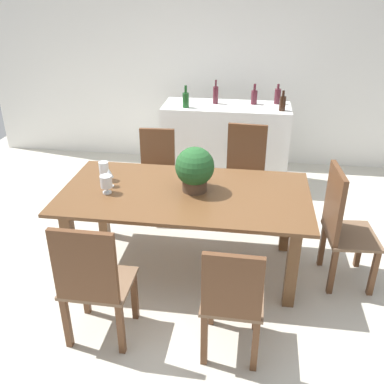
{
  "coord_description": "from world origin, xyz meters",
  "views": [
    {
      "loc": [
        0.52,
        -3.25,
        2.36
      ],
      "look_at": [
        0.05,
        -0.03,
        0.73
      ],
      "focal_mm": 40.11,
      "sensor_mm": 36.0,
      "label": 1
    }
  ],
  "objects_px": {
    "flower_centerpiece": "(195,168)",
    "wine_bottle_amber": "(277,96)",
    "crystal_vase_left": "(106,182)",
    "wine_glass": "(109,174)",
    "wine_bottle_tall": "(254,97)",
    "wine_bottle_clear": "(216,95)",
    "chair_near_right": "(232,298)",
    "crystal_vase_center_near": "(104,170)",
    "chair_foot_end": "(341,222)",
    "kitchen_counter": "(225,144)",
    "wine_bottle_green": "(283,103)",
    "chair_far_right": "(245,169)",
    "dining_table": "(185,203)",
    "chair_near_left": "(92,280)",
    "wine_bottle_dark": "(186,99)",
    "chair_far_left": "(156,169)"
  },
  "relations": [
    {
      "from": "flower_centerpiece",
      "to": "wine_bottle_amber",
      "type": "relative_size",
      "value": 1.61
    },
    {
      "from": "crystal_vase_left",
      "to": "wine_glass",
      "type": "relative_size",
      "value": 0.95
    },
    {
      "from": "wine_bottle_tall",
      "to": "wine_bottle_clear",
      "type": "xyz_separation_m",
      "value": [
        -0.46,
        -0.04,
        0.02
      ]
    },
    {
      "from": "crystal_vase_left",
      "to": "wine_bottle_tall",
      "type": "relative_size",
      "value": 0.64
    },
    {
      "from": "chair_near_right",
      "to": "wine_bottle_amber",
      "type": "distance_m",
      "value": 3.12
    },
    {
      "from": "flower_centerpiece",
      "to": "wine_bottle_tall",
      "type": "relative_size",
      "value": 1.57
    },
    {
      "from": "crystal_vase_center_near",
      "to": "crystal_vase_left",
      "type": "bearing_deg",
      "value": -67.58
    },
    {
      "from": "chair_foot_end",
      "to": "kitchen_counter",
      "type": "xyz_separation_m",
      "value": [
        -1.09,
        1.9,
        -0.07
      ]
    },
    {
      "from": "wine_bottle_green",
      "to": "chair_far_right",
      "type": "bearing_deg",
      "value": -116.61
    },
    {
      "from": "dining_table",
      "to": "wine_bottle_clear",
      "type": "height_order",
      "value": "wine_bottle_clear"
    },
    {
      "from": "wine_bottle_green",
      "to": "chair_near_left",
      "type": "bearing_deg",
      "value": -115.7
    },
    {
      "from": "crystal_vase_center_near",
      "to": "chair_near_left",
      "type": "bearing_deg",
      "value": -76.46
    },
    {
      "from": "crystal_vase_center_near",
      "to": "wine_bottle_dark",
      "type": "relative_size",
      "value": 0.66
    },
    {
      "from": "chair_far_left",
      "to": "chair_foot_end",
      "type": "relative_size",
      "value": 0.89
    },
    {
      "from": "flower_centerpiece",
      "to": "kitchen_counter",
      "type": "height_order",
      "value": "flower_centerpiece"
    },
    {
      "from": "chair_near_right",
      "to": "wine_bottle_dark",
      "type": "xyz_separation_m",
      "value": [
        -0.73,
        2.73,
        0.58
      ]
    },
    {
      "from": "wine_glass",
      "to": "kitchen_counter",
      "type": "relative_size",
      "value": 0.11
    },
    {
      "from": "crystal_vase_left",
      "to": "wine_bottle_tall",
      "type": "bearing_deg",
      "value": 61.03
    },
    {
      "from": "wine_bottle_dark",
      "to": "wine_bottle_clear",
      "type": "xyz_separation_m",
      "value": [
        0.33,
        0.22,
        0.01
      ]
    },
    {
      "from": "chair_near_right",
      "to": "wine_bottle_amber",
      "type": "bearing_deg",
      "value": -95.37
    },
    {
      "from": "flower_centerpiece",
      "to": "crystal_vase_center_near",
      "type": "xyz_separation_m",
      "value": [
        -0.82,
        0.1,
        -0.1
      ]
    },
    {
      "from": "chair_near_left",
      "to": "crystal_vase_left",
      "type": "xyz_separation_m",
      "value": [
        -0.17,
        0.88,
        0.3
      ]
    },
    {
      "from": "chair_far_left",
      "to": "wine_bottle_clear",
      "type": "bearing_deg",
      "value": 57.47
    },
    {
      "from": "chair_far_left",
      "to": "crystal_vase_center_near",
      "type": "distance_m",
      "value": 0.96
    },
    {
      "from": "chair_far_left",
      "to": "kitchen_counter",
      "type": "xyz_separation_m",
      "value": [
        0.68,
        0.89,
        -0.01
      ]
    },
    {
      "from": "chair_far_left",
      "to": "kitchen_counter",
      "type": "distance_m",
      "value": 1.13
    },
    {
      "from": "chair_foot_end",
      "to": "wine_bottle_dark",
      "type": "bearing_deg",
      "value": 37.45
    },
    {
      "from": "chair_far_left",
      "to": "wine_bottle_amber",
      "type": "xyz_separation_m",
      "value": [
        1.28,
        1.06,
        0.58
      ]
    },
    {
      "from": "dining_table",
      "to": "chair_far_right",
      "type": "relative_size",
      "value": 2.06
    },
    {
      "from": "chair_far_right",
      "to": "wine_bottle_dark",
      "type": "distance_m",
      "value": 1.17
    },
    {
      "from": "chair_near_left",
      "to": "kitchen_counter",
      "type": "distance_m",
      "value": 2.97
    },
    {
      "from": "chair_far_left",
      "to": "kitchen_counter",
      "type": "bearing_deg",
      "value": 49.44
    },
    {
      "from": "wine_bottle_amber",
      "to": "chair_near_left",
      "type": "bearing_deg",
      "value": -112.71
    },
    {
      "from": "dining_table",
      "to": "chair_far_left",
      "type": "relative_size",
      "value": 2.28
    },
    {
      "from": "wine_glass",
      "to": "wine_bottle_green",
      "type": "xyz_separation_m",
      "value": [
        1.51,
        1.74,
        0.21
      ]
    },
    {
      "from": "flower_centerpiece",
      "to": "crystal_vase_center_near",
      "type": "relative_size",
      "value": 2.27
    },
    {
      "from": "crystal_vase_center_near",
      "to": "wine_bottle_green",
      "type": "distance_m",
      "value": 2.28
    },
    {
      "from": "wine_bottle_tall",
      "to": "wine_bottle_amber",
      "type": "bearing_deg",
      "value": 11.41
    },
    {
      "from": "flower_centerpiece",
      "to": "wine_glass",
      "type": "relative_size",
      "value": 2.33
    },
    {
      "from": "wine_bottle_amber",
      "to": "wine_bottle_dark",
      "type": "xyz_separation_m",
      "value": [
        -1.07,
        -0.32,
        -0.0
      ]
    },
    {
      "from": "wine_glass",
      "to": "wine_bottle_amber",
      "type": "relative_size",
      "value": 0.69
    },
    {
      "from": "wine_bottle_dark",
      "to": "wine_bottle_tall",
      "type": "height_order",
      "value": "wine_bottle_dark"
    },
    {
      "from": "crystal_vase_center_near",
      "to": "chair_far_left",
      "type": "bearing_deg",
      "value": 72.6
    },
    {
      "from": "chair_far_right",
      "to": "wine_bottle_green",
      "type": "bearing_deg",
      "value": 67.27
    },
    {
      "from": "wine_bottle_amber",
      "to": "wine_bottle_clear",
      "type": "bearing_deg",
      "value": -172.39
    },
    {
      "from": "wine_bottle_dark",
      "to": "flower_centerpiece",
      "type": "bearing_deg",
      "value": -78.59
    },
    {
      "from": "chair_near_left",
      "to": "chair_foot_end",
      "type": "relative_size",
      "value": 0.95
    },
    {
      "from": "flower_centerpiece",
      "to": "wine_glass",
      "type": "height_order",
      "value": "flower_centerpiece"
    },
    {
      "from": "chair_far_right",
      "to": "wine_bottle_clear",
      "type": "bearing_deg",
      "value": 117.31
    },
    {
      "from": "chair_far_left",
      "to": "flower_centerpiece",
      "type": "relative_size",
      "value": 2.4
    }
  ]
}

